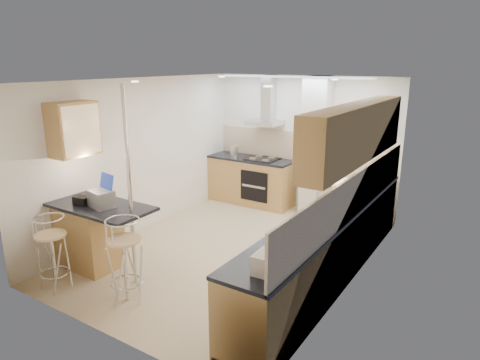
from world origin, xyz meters
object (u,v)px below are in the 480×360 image
Objects in this scene: bar_stool_near at (53,253)px; microwave at (333,193)px; bread_bin at (273,262)px; laptop at (101,199)px; bar_stool_end at (125,261)px.

microwave is at bearing 19.31° from bar_stool_near.
bread_bin is (2.88, 0.30, 0.53)m from bar_stool_near.
microwave is 3.62m from bar_stool_near.
microwave is at bearing 48.17° from laptop.
bread_bin reaches higher than bar_stool_end.
laptop is 0.87m from bar_stool_near.
microwave is 0.58× the size of bar_stool_near.
bar_stool_end is 2.91× the size of bread_bin.
bread_bin is (0.22, -2.07, -0.06)m from microwave.
bar_stool_end is (0.96, 0.29, 0.04)m from bar_stool_near.
laptop reaches higher than bar_stool_end.
bar_stool_end is at bearing 125.34° from microwave.
bread_bin is at bearing -66.94° from bar_stool_end.
bar_stool_near is at bearing -178.13° from bread_bin.
laptop is (-2.45, -1.75, -0.02)m from microwave.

